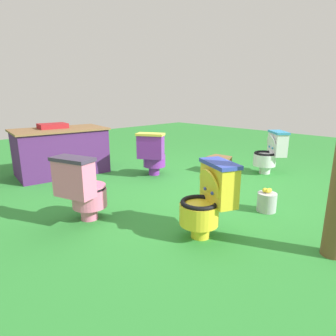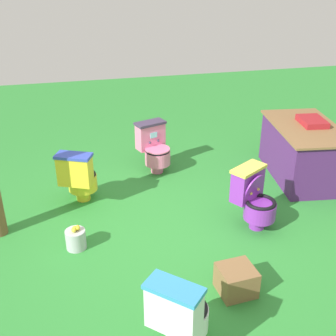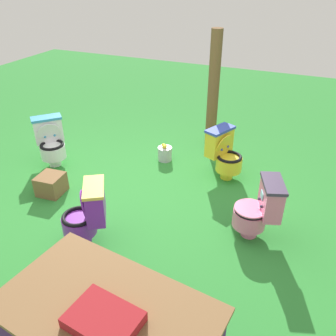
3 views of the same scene
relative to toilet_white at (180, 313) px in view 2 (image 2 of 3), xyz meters
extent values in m
plane|color=#2D8433|center=(-1.61, 0.31, -0.37)|extent=(14.00, 14.00, 0.00)
cylinder|color=white|center=(-0.05, 0.05, -0.30)|extent=(0.25, 0.25, 0.14)
cylinder|color=white|center=(-0.07, 0.06, -0.13)|extent=(0.52, 0.52, 0.20)
torus|color=black|center=(-0.07, 0.06, -0.02)|extent=(0.50, 0.50, 0.04)
cylinder|color=#338CBF|center=(-0.07, 0.06, -0.07)|extent=(0.34, 0.34, 0.01)
cube|color=white|center=(0.08, -0.07, 0.13)|extent=(0.42, 0.43, 0.37)
cube|color=#338CBF|center=(0.08, -0.07, 0.33)|extent=(0.45, 0.46, 0.04)
cube|color=#8CE0E5|center=(0.00, 0.00, 0.18)|extent=(0.08, 0.09, 0.08)
cylinder|color=white|center=(0.00, 0.00, 0.12)|extent=(0.31, 0.32, 0.35)
sphere|color=#338CBF|center=(-0.05, -0.05, 0.08)|extent=(0.04, 0.04, 0.04)
sphere|color=#338CBF|center=(0.05, 0.05, 0.08)|extent=(0.04, 0.04, 0.04)
cylinder|color=purple|center=(-1.46, 1.32, -0.30)|extent=(0.25, 0.25, 0.14)
cylinder|color=purple|center=(-1.45, 1.33, -0.13)|extent=(0.51, 0.51, 0.20)
torus|color=black|center=(-1.45, 1.33, -0.02)|extent=(0.49, 0.49, 0.04)
cylinder|color=#EACC4C|center=(-1.45, 1.33, -0.07)|extent=(0.33, 0.33, 0.01)
cube|color=purple|center=(-1.62, 1.22, 0.13)|extent=(0.38, 0.45, 0.37)
cube|color=#EACC4C|center=(-1.62, 1.22, 0.33)|extent=(0.41, 0.48, 0.04)
cube|color=#8CE0E5|center=(-1.53, 1.28, 0.18)|extent=(0.06, 0.10, 0.08)
cylinder|color=purple|center=(-1.53, 1.28, 0.12)|extent=(0.26, 0.35, 0.35)
sphere|color=#EACC4C|center=(-1.56, 1.34, 0.08)|extent=(0.04, 0.04, 0.04)
sphere|color=#EACC4C|center=(-1.49, 1.22, 0.08)|extent=(0.04, 0.04, 0.04)
cylinder|color=yellow|center=(-2.59, -0.63, -0.30)|extent=(0.24, 0.24, 0.14)
cylinder|color=yellow|center=(-2.61, -0.62, -0.13)|extent=(0.49, 0.49, 0.20)
torus|color=black|center=(-2.61, -0.62, -0.02)|extent=(0.47, 0.47, 0.04)
cylinder|color=#3347B2|center=(-2.61, -0.62, -0.07)|extent=(0.32, 0.32, 0.01)
cube|color=yellow|center=(-2.43, -0.70, 0.13)|extent=(0.34, 0.45, 0.37)
cube|color=#3347B2|center=(-2.43, -0.70, 0.33)|extent=(0.37, 0.48, 0.04)
cube|color=#8CE0E5|center=(-2.52, -0.66, 0.18)|extent=(0.05, 0.10, 0.08)
cylinder|color=yellow|center=(-2.52, -0.66, 0.12)|extent=(0.22, 0.36, 0.35)
sphere|color=#3347B2|center=(-2.55, -0.72, 0.08)|extent=(0.04, 0.04, 0.04)
sphere|color=#3347B2|center=(-2.49, -0.59, 0.08)|extent=(0.04, 0.04, 0.04)
cylinder|color=pink|center=(-3.15, 0.48, -0.30)|extent=(0.23, 0.23, 0.14)
cylinder|color=pink|center=(-3.13, 0.49, -0.13)|extent=(0.47, 0.47, 0.20)
torus|color=black|center=(-3.13, 0.49, -0.02)|extent=(0.45, 0.45, 0.04)
cylinder|color=#3F334C|center=(-3.13, 0.49, -0.07)|extent=(0.31, 0.31, 0.01)
cube|color=pink|center=(-3.32, 0.42, 0.13)|extent=(0.31, 0.45, 0.37)
cube|color=#3F334C|center=(-3.32, 0.42, 0.33)|extent=(0.34, 0.48, 0.04)
cube|color=#8CE0E5|center=(-3.22, 0.45, 0.18)|extent=(0.04, 0.11, 0.08)
cylinder|color=pink|center=(-3.13, 0.49, 0.00)|extent=(0.46, 0.46, 0.02)
sphere|color=#3F334C|center=(-3.24, 0.52, 0.08)|extent=(0.04, 0.04, 0.04)
sphere|color=#3F334C|center=(-3.20, 0.39, 0.08)|extent=(0.04, 0.04, 0.04)
cube|color=#4C2360|center=(-2.54, 2.47, 0.00)|extent=(1.49, 0.97, 0.74)
cube|color=brown|center=(-2.54, 2.47, 0.38)|extent=(1.56, 1.04, 0.03)
cube|color=maroon|center=(-2.60, 2.57, 0.44)|extent=(0.48, 0.37, 0.08)
cube|color=brown|center=(-0.51, 0.68, -0.24)|extent=(0.35, 0.36, 0.27)
cylinder|color=#B7B7BF|center=(-1.55, -0.76, -0.26)|extent=(0.22, 0.22, 0.22)
ellipsoid|color=yellow|center=(-1.56, -0.73, -0.12)|extent=(0.07, 0.05, 0.05)
ellipsoid|color=yellow|center=(-1.55, -0.76, -0.12)|extent=(0.07, 0.05, 0.05)
ellipsoid|color=yellow|center=(-1.53, -0.77, -0.12)|extent=(0.07, 0.05, 0.05)
camera|label=1|loc=(-4.55, -2.20, 0.96)|focal=30.66mm
camera|label=2|loc=(2.39, -0.67, 2.50)|focal=45.82mm
camera|label=3|loc=(-3.51, 3.69, 2.34)|focal=37.43mm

